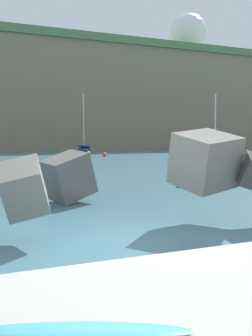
{
  "coord_description": "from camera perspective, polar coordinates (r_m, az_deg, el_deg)",
  "views": [
    {
      "loc": [
        -3.19,
        -7.23,
        2.04
      ],
      "look_at": [
        0.21,
        0.5,
        1.4
      ],
      "focal_mm": 43.39,
      "sensor_mm": 36.0,
      "label": 1
    }
  ],
  "objects": [
    {
      "name": "ground_plane",
      "position": [
        8.16,
        0.06,
        -10.14
      ],
      "size": [
        400.0,
        400.0,
        0.0
      ],
      "primitive_type": "plane",
      "color": "#42707F"
    },
    {
      "name": "breakwater_jetty",
      "position": [
        9.6,
        -15.85,
        -0.88
      ],
      "size": [
        31.75,
        7.6,
        2.72
      ],
      "color": "#3D3A38",
      "rests_on": "ground"
    },
    {
      "name": "spare_surfboard",
      "position": [
        3.99,
        -5.83,
        -21.83
      ],
      "size": [
        1.97,
        1.15,
        0.19
      ],
      "color": "#4CB2CC",
      "rests_on": "walkway_path"
    },
    {
      "name": "boat_near_right",
      "position": [
        51.77,
        -5.89,
        2.68
      ],
      "size": [
        2.54,
        5.38,
        7.6
      ],
      "color": "navy",
      "rests_on": "ground"
    },
    {
      "name": "boat_mid_centre",
      "position": [
        39.32,
        11.73,
        1.9
      ],
      "size": [
        5.33,
        5.51,
        6.16
      ],
      "color": "#1E6656",
      "rests_on": "ground"
    },
    {
      "name": "mooring_buoy_inner",
      "position": [
        43.52,
        -3.02,
        1.91
      ],
      "size": [
        0.44,
        0.44,
        0.44
      ],
      "color": "#E54C1E",
      "rests_on": "ground"
    },
    {
      "name": "mooring_buoy_middle",
      "position": [
        47.72,
        -5.29,
        2.1
      ],
      "size": [
        0.44,
        0.44,
        0.44
      ],
      "color": "yellow",
      "rests_on": "ground"
    },
    {
      "name": "headland_bluff",
      "position": [
        78.25,
        -13.53,
        9.24
      ],
      "size": [
        109.36,
        36.27,
        17.82
      ],
      "color": "#847056",
      "rests_on": "ground"
    },
    {
      "name": "radar_dome",
      "position": [
        91.0,
        8.76,
        17.81
      ],
      "size": [
        7.64,
        7.64,
        10.26
      ],
      "color": "silver",
      "rests_on": "headland_bluff"
    }
  ]
}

